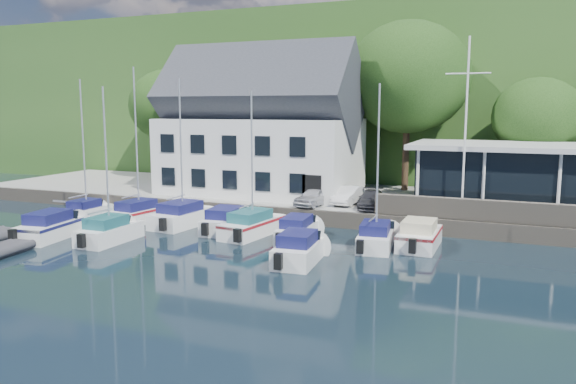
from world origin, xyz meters
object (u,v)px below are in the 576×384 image
Objects in this scene: boat_r2_1 at (106,160)px; dinghy_1 at (5,247)px; boat_r2_0 at (52,224)px; car_silver at (315,197)px; car_dgrey at (371,199)px; boat_r1_7 at (420,233)px; car_blue at (435,198)px; boat_r1_5 at (298,228)px; boat_r1_3 at (227,219)px; boat_r1_1 at (137,152)px; harbor_building at (261,134)px; boat_r1_6 at (378,168)px; club_pavilion at (520,177)px; boat_r1_4 at (252,157)px; boat_r1_0 at (84,157)px; boat_r1_2 at (181,150)px; flagpole at (465,128)px; boat_r2_3 at (299,247)px; car_white at (349,195)px.

dinghy_1 is at bearing -129.37° from boat_r2_1.
car_silver is at bearing 32.65° from boat_r2_0.
dinghy_1 is at bearing -146.48° from car_dgrey.
car_silver is at bearing 148.60° from boat_r1_7.
boat_r1_5 is (-6.49, -6.90, -1.02)m from car_blue.
boat_r1_1 is at bearing 173.39° from boat_r1_3.
boat_r1_6 is (11.08, -9.47, -1.12)m from harbor_building.
boat_r1_4 reaches higher than club_pavilion.
boat_r1_0 is (-8.30, -9.37, -1.19)m from harbor_building.
boat_r2_0 is at bearing -126.85° from car_silver.
boat_r1_3 is at bearing -0.60° from boat_r1_2.
boat_r1_1 reaches higher than car_blue.
boat_r1_0 is 6.97m from boat_r1_2.
flagpole is 14.83m from boat_r1_3.
boat_r1_6 is (5.37, -5.47, 2.63)m from car_silver.
harbor_building reaches higher than club_pavilion.
club_pavilion reaches higher than boat_r1_7.
boat_r1_0 is at bearing 160.47° from boat_r2_3.
boat_r1_7 is 21.31m from dinghy_1.
boat_r1_1 is 10.05m from dinghy_1.
boat_r1_2 reaches higher than car_dgrey.
boat_r1_0 reaches higher than dinghy_1.
boat_r1_7 reaches higher than boat_r1_3.
harbor_building reaches higher than boat_r1_1.
car_white is (-10.39, -2.02, -1.46)m from club_pavilion.
boat_r2_3 is at bearing -5.33° from boat_r2_0.
boat_r1_6 reaches higher than boat_r1_0.
boat_r1_0 is 17.52m from boat_r2_3.
boat_r1_6 reaches higher than car_silver.
car_blue is at bearing 42.03° from boat_r1_5.
car_dgrey is 0.65× the size of boat_r1_3.
harbor_building reaches higher than dinghy_1.
boat_r1_5 is (11.19, -0.62, -3.84)m from boat_r1_1.
car_white is at bearing 141.76° from car_dgrey.
car_dgrey is 10.29m from boat_r2_3.
flagpole reaches higher than harbor_building.
boat_r1_0 reaches higher than car_white.
car_silver is 10.06m from boat_r2_3.
dinghy_1 is at bearing -131.48° from boat_r1_4.
boat_r1_6 reaches higher than boat_r1_3.
car_blue reaches higher than boat_r1_5.
boat_r1_1 is 1.41× the size of boat_r2_0.
car_dgrey is 9.27m from boat_r1_3.
boat_r1_4 is at bearing -16.44° from boat_r1_3.
boat_r1_5 is 1.06× the size of boat_r2_3.
boat_r1_0 is 21.77m from boat_r1_7.
boat_r1_5 is at bearing 171.94° from boat_r1_6.
boat_r1_4 reaches higher than car_dgrey.
car_silver reaches higher than car_dgrey.
car_white reaches higher than boat_r1_5.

